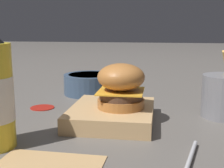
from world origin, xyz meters
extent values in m
plane|color=#5B5651|center=(0.00, 0.00, 0.00)|extent=(6.00, 6.00, 0.00)
cube|color=tan|center=(-0.03, 0.02, 0.02)|extent=(0.21, 0.18, 0.03)
cylinder|color=#AD6B33|center=(-0.03, 0.00, 0.04)|extent=(0.10, 0.10, 0.02)
cylinder|color=#4C3323|center=(-0.03, 0.00, 0.06)|extent=(0.09, 0.09, 0.02)
cube|color=gold|center=(-0.03, 0.00, 0.07)|extent=(0.09, 0.09, 0.00)
ellipsoid|color=#AD6B33|center=(-0.03, 0.00, 0.10)|extent=(0.10, 0.10, 0.06)
cylinder|color=#384C66|center=(0.24, 0.13, 0.03)|extent=(0.16, 0.16, 0.06)
cylinder|color=beige|center=(0.24, 0.13, 0.06)|extent=(0.13, 0.13, 0.01)
cylinder|color=#B2B2B7|center=(-0.21, -0.13, 0.01)|extent=(0.13, 0.04, 0.01)
cylinder|color=#B21E14|center=(0.06, 0.21, 0.00)|extent=(0.06, 0.06, 0.00)
camera|label=1|loc=(-0.67, -0.08, 0.21)|focal=50.00mm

